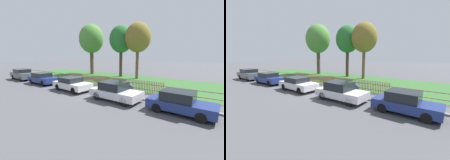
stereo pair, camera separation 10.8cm
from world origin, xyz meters
The scene contains 13 objects.
ground_plane centered at (0.00, 0.00, 0.00)m, with size 120.00×120.00×0.00m, color #4C4C51.
kerb_stone centered at (0.00, 0.10, 0.06)m, with size 39.86×0.20×0.12m, color gray.
grass_strip centered at (0.00, 6.99, 0.01)m, with size 39.86×9.41×0.01m, color #33602D.
park_fence centered at (0.00, 2.30, 0.55)m, with size 39.86×0.05×1.10m.
parked_car_silver_hatchback centered at (-11.95, -1.05, 0.74)m, with size 4.24×1.93×1.44m.
parked_car_black_saloon centered at (-6.86, -1.03, 0.67)m, with size 4.03×1.75×1.30m.
parked_car_navy_estate centered at (-1.51, -1.10, 0.66)m, with size 3.98×1.91×1.28m.
parked_car_red_compact centered at (3.61, -1.13, 0.70)m, with size 3.92×1.86×1.39m.
parked_car_white_van centered at (8.17, -0.98, 0.66)m, with size 3.79×1.73×1.33m.
covered_motorcycle centered at (3.22, 0.70, 0.69)m, with size 2.03×0.85×1.14m.
tree_nearest_kerb centered at (-8.42, 8.88, 5.93)m, with size 4.18×4.18×8.41m.
tree_behind_motorcycle centered at (-2.65, 9.24, 5.59)m, with size 3.52×3.52×7.69m.
tree_mid_park centered at (0.30, 8.91, 5.64)m, with size 3.52×3.52×7.72m.
Camera 1 is at (9.97, -10.16, 3.48)m, focal length 24.00 mm.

